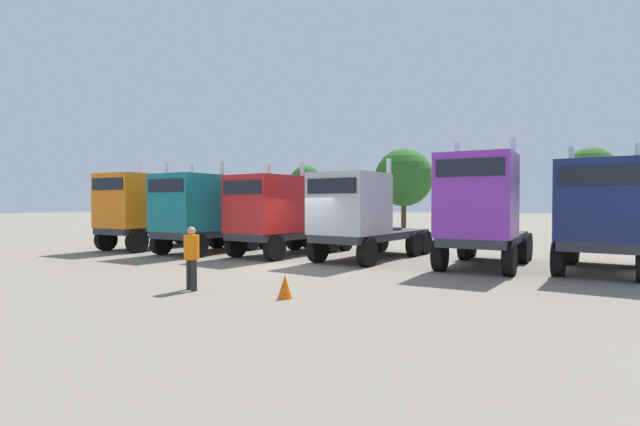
{
  "coord_description": "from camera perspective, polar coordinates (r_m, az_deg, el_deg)",
  "views": [
    {
      "loc": [
        7.77,
        -15.66,
        2.3
      ],
      "look_at": [
        -0.67,
        3.2,
        1.86
      ],
      "focal_mm": 26.76,
      "sensor_mm": 36.0,
      "label": 1
    }
  ],
  "objects": [
    {
      "name": "semi_truck_orange",
      "position": [
        25.01,
        -20.64,
        0.32
      ],
      "size": [
        3.08,
        6.28,
        4.29
      ],
      "rotation": [
        0.0,
        0.0,
        -1.66
      ],
      "color": "#333338",
      "rests_on": "ground"
    },
    {
      "name": "semi_truck_red",
      "position": [
        20.49,
        -5.5,
        -0.18
      ],
      "size": [
        3.79,
        6.6,
        4.04
      ],
      "rotation": [
        0.0,
        0.0,
        -1.79
      ],
      "color": "#333338",
      "rests_on": "ground"
    },
    {
      "name": "semi_truck_teal",
      "position": [
        22.11,
        -14.54,
        -0.02
      ],
      "size": [
        3.21,
        6.09,
        4.15
      ],
      "rotation": [
        0.0,
        0.0,
        -1.69
      ],
      "color": "#333338",
      "rests_on": "ground"
    },
    {
      "name": "traffic_cone_near",
      "position": [
        11.61,
        -4.21,
        -8.78
      ],
      "size": [
        0.36,
        0.36,
        0.57
      ],
      "primitive_type": "cone",
      "color": "#F2590C",
      "rests_on": "ground"
    },
    {
      "name": "semi_truck_silver",
      "position": [
        18.82,
        4.68,
        -0.28
      ],
      "size": [
        3.69,
        6.75,
        4.04
      ],
      "rotation": [
        0.0,
        0.0,
        -1.76
      ],
      "color": "#333338",
      "rests_on": "ground"
    },
    {
      "name": "oak_far_left",
      "position": [
        41.01,
        -1.66,
        3.7
      ],
      "size": [
        2.82,
        2.82,
        5.53
      ],
      "color": "#4C3823",
      "rests_on": "ground"
    },
    {
      "name": "visitor_in_hivis",
      "position": [
        13.0,
        -15.11,
        -4.71
      ],
      "size": [
        0.54,
        0.54,
        1.67
      ],
      "rotation": [
        0.0,
        0.0,
        1.11
      ],
      "color": "#252525",
      "rests_on": "ground"
    },
    {
      "name": "ground",
      "position": [
        17.63,
        -2.27,
        -6.28
      ],
      "size": [
        200.0,
        200.0,
        0.0
      ],
      "primitive_type": "plane",
      "color": "gray"
    },
    {
      "name": "oak_far_right",
      "position": [
        33.38,
        29.62,
        4.21
      ],
      "size": [
        3.01,
        3.01,
        5.68
      ],
      "color": "#4C3823",
      "rests_on": "ground"
    },
    {
      "name": "semi_truck_navy",
      "position": [
        17.66,
        30.61,
        -0.27
      ],
      "size": [
        3.42,
        6.05,
        4.22
      ],
      "rotation": [
        0.0,
        0.0,
        -1.73
      ],
      "color": "#333338",
      "rests_on": "ground"
    },
    {
      "name": "semi_truck_purple",
      "position": [
        17.31,
        18.62,
        0.24
      ],
      "size": [
        3.09,
        6.2,
        4.53
      ],
      "rotation": [
        0.0,
        0.0,
        -1.67
      ],
      "color": "#333338",
      "rests_on": "ground"
    },
    {
      "name": "oak_far_centre",
      "position": [
        34.98,
        9.99,
        4.19
      ],
      "size": [
        4.17,
        4.17,
        6.23
      ],
      "color": "#4C3823",
      "rests_on": "ground"
    }
  ]
}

